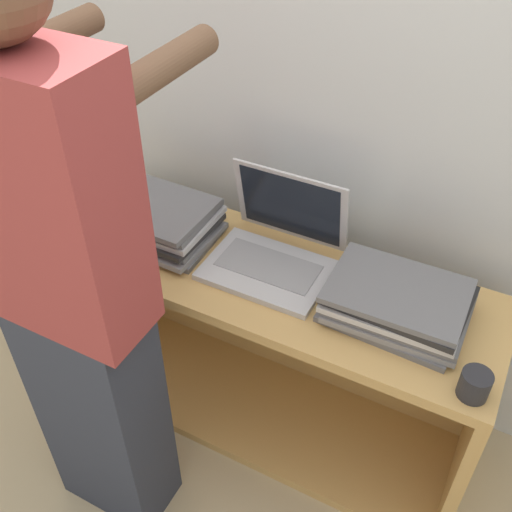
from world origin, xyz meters
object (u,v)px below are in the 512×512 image
laptop_stack_right (398,303)px  person (74,299)px  mug (475,385)px  laptop_stack_left (156,219)px  laptop_open (275,249)px

laptop_stack_right → person: 0.85m
laptop_stack_right → mug: laptop_stack_right is taller
mug → laptop_stack_left: bearing=170.7°
laptop_open → laptop_stack_left: size_ratio=0.94×
person → mug: (0.94, 0.32, -0.15)m
laptop_stack_left → laptop_stack_right: size_ratio=1.01×
laptop_stack_left → mug: laptop_stack_left is taller
person → mug: bearing=18.9°
person → mug: person is taller
laptop_stack_right → mug: bearing=-34.5°
laptop_open → laptop_stack_left: (-0.40, -0.05, 0.01)m
laptop_stack_right → laptop_open: bearing=172.6°
laptop_stack_right → person: person is taller
laptop_open → person: 0.63m
laptop_stack_left → mug: size_ratio=5.15×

